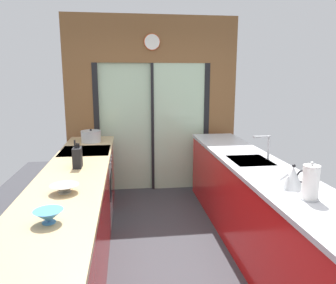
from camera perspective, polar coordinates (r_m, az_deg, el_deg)
ground_plane at (r=3.73m, az=-0.21°, el=-17.43°), size 5.04×7.60×0.02m
back_wall_unit at (r=5.07m, az=-2.80°, el=8.34°), size 2.64×0.12×2.70m
left_counter_run at (r=3.12m, az=-16.43°, el=-14.24°), size 0.62×3.80×0.92m
right_counter_run at (r=3.49m, az=15.73°, el=-11.39°), size 0.62×3.80×0.92m
sink_faucet at (r=3.59m, az=16.89°, el=-0.28°), size 0.19×0.02×0.26m
oven_range at (r=4.15m, az=-14.04°, el=-7.73°), size 0.60×0.60×0.92m
mixing_bowl_near at (r=2.13m, az=-20.29°, el=-12.15°), size 0.18×0.18×0.08m
mixing_bowl_far at (r=2.62m, az=-17.75°, el=-7.78°), size 0.22×0.22×0.06m
knife_block at (r=3.27m, az=-15.66°, el=-2.64°), size 0.08×0.14×0.27m
stock_pot at (r=4.52m, az=-13.40°, el=0.98°), size 0.27×0.27×0.18m
kettle at (r=2.76m, az=21.18°, el=-5.88°), size 0.25×0.17×0.20m
paper_towel_roll at (r=2.55m, az=23.81°, el=-6.56°), size 0.13×0.13×0.28m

